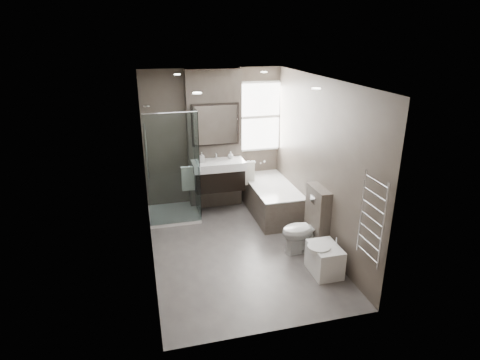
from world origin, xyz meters
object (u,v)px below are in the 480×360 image
object	(u,v)px
bathtub	(271,198)
toilet	(304,230)
bidet	(324,259)
vanity	(218,175)

from	to	relation	value
bathtub	toilet	size ratio (longest dim) A/B	2.29
bathtub	bidet	bearing A→B (deg)	-87.52
toilet	bidet	world-z (taller)	toilet
bathtub	bidet	distance (m)	2.06
vanity	bidet	size ratio (longest dim) A/B	1.75
vanity	bidet	bearing A→B (deg)	-66.91
bathtub	toilet	xyz separation A→B (m)	(0.05, -1.41, 0.03)
vanity	bidet	distance (m)	2.64
vanity	bathtub	world-z (taller)	vanity
vanity	toilet	xyz separation A→B (m)	(0.97, -1.74, -0.39)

